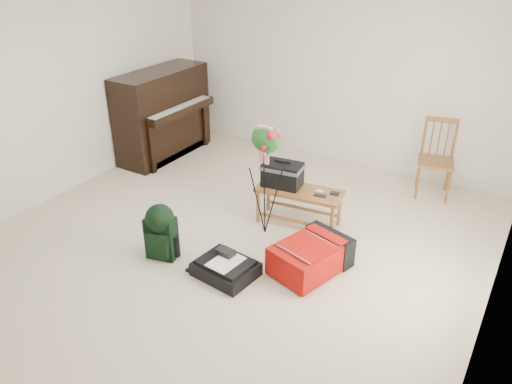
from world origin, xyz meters
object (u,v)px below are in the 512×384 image
Objects in this scene: red_suitcase at (313,254)px; green_backpack at (160,229)px; bench at (289,179)px; black_duffel at (226,268)px; piano at (164,116)px; flower_stand at (265,182)px; dining_chair at (437,160)px.

red_suitcase is 1.45× the size of green_backpack.
bench reaches higher than black_duffel.
black_duffel is (2.45, -1.99, -0.51)m from piano.
piano is 2.57m from bench.
bench is 1.32m from black_duffel.
flower_stand reaches higher than piano.
flower_stand reaches higher than dining_chair.
flower_stand reaches higher than bench.
black_duffel is at bearing -39.09° from piano.
dining_chair reaches higher than black_duffel.
black_duffel is at bearing -97.60° from bench.
bench is 1.97m from dining_chair.
dining_chair is 1.60× the size of black_duffel.
flower_stand is at bearing 171.96° from red_suitcase.
red_suitcase is 0.67× the size of flower_stand.
red_suitcase is (3.11, -1.45, -0.43)m from piano.
dining_chair is 1.62× the size of green_backpack.
green_backpack is at bearing -139.93° from red_suitcase.
green_backpack is (-1.98, -2.85, -0.14)m from dining_chair.
red_suitcase is at bearing -30.04° from flower_stand.
dining_chair is 2.32m from red_suitcase.
piano is 2.72m from green_backpack.
red_suitcase is at bearing 45.69° from black_duffel.
black_duffel is at bearing -91.19° from flower_stand.
dining_chair reaches higher than bench.
piano is at bearing 148.46° from flower_stand.
piano is 2.63m from flower_stand.
red_suitcase is at bearing -118.60° from dining_chair.
bench is at bearing 72.10° from flower_stand.
flower_stand is (-0.08, -0.38, 0.10)m from bench.
black_duffel is (-0.66, -0.54, -0.08)m from red_suitcase.
flower_stand reaches higher than red_suitcase.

